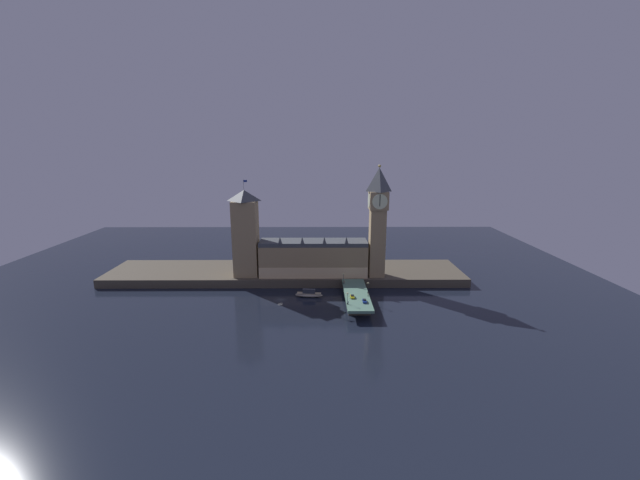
{
  "coord_description": "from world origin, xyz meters",
  "views": [
    {
      "loc": [
        20.37,
        -198.41,
        80.03
      ],
      "look_at": [
        21.71,
        20.0,
        28.53
      ],
      "focal_mm": 22.0,
      "sensor_mm": 36.0,
      "label": 1
    }
  ],
  "objects": [
    {
      "name": "bridge",
      "position": [
        40.72,
        -5.0,
        3.77
      ],
      "size": [
        12.54,
        46.0,
        5.65
      ],
      "color": "slate",
      "rests_on": "ground_plane"
    },
    {
      "name": "parliament_hall",
      "position": [
        17.8,
        29.05,
        15.48
      ],
      "size": [
        63.94,
        17.44,
        24.99
      ],
      "color": "#9E845B",
      "rests_on": "embankment"
    },
    {
      "name": "clock_tower",
      "position": [
        55.4,
        26.0,
        39.86
      ],
      "size": [
        11.12,
        11.23,
        65.7
      ],
      "color": "#9E845B",
      "rests_on": "embankment"
    },
    {
      "name": "car_southbound_lead",
      "position": [
        43.48,
        -17.12,
        6.33
      ],
      "size": [
        1.96,
        4.29,
        1.46
      ],
      "color": "navy",
      "rests_on": "bridge"
    },
    {
      "name": "pedestrian_near_rail",
      "position": [
        35.21,
        -19.75,
        6.52
      ],
      "size": [
        0.38,
        0.38,
        1.66
      ],
      "color": "black",
      "rests_on": "bridge"
    },
    {
      "name": "street_lamp_near",
      "position": [
        34.81,
        -19.72,
        9.45
      ],
      "size": [
        1.34,
        0.6,
        6.07
      ],
      "color": "#2D3333",
      "rests_on": "bridge"
    },
    {
      "name": "victoria_tower",
      "position": [
        -22.32,
        28.52,
        30.81
      ],
      "size": [
        14.32,
        14.32,
        57.23
      ],
      "color": "#9E845B",
      "rests_on": "embankment"
    },
    {
      "name": "embankment",
      "position": [
        0.0,
        39.0,
        2.54
      ],
      "size": [
        220.0,
        42.0,
        5.09
      ],
      "color": "#4C4438",
      "rests_on": "ground_plane"
    },
    {
      "name": "car_northbound_trail",
      "position": [
        37.97,
        -11.18,
        6.32
      ],
      "size": [
        2.1,
        4.04,
        1.43
      ],
      "color": "yellow",
      "rests_on": "bridge"
    },
    {
      "name": "boat_upstream",
      "position": [
        15.52,
        4.37,
        1.64
      ],
      "size": [
        15.32,
        5.28,
        4.49
      ],
      "color": "#B2A893",
      "rests_on": "ground_plane"
    },
    {
      "name": "pedestrian_mid_walk",
      "position": [
        46.24,
        -9.34,
        6.57
      ],
      "size": [
        0.38,
        0.38,
        1.74
      ],
      "color": "black",
      "rests_on": "bridge"
    },
    {
      "name": "ground_plane",
      "position": [
        0.0,
        0.0,
        0.0
      ],
      "size": [
        400.0,
        400.0,
        0.0
      ],
      "primitive_type": "plane",
      "color": "black"
    },
    {
      "name": "street_lamp_mid",
      "position": [
        46.64,
        -5.0,
        9.53
      ],
      "size": [
        1.34,
        0.6,
        6.19
      ],
      "color": "#2D3333",
      "rests_on": "bridge"
    },
    {
      "name": "street_lamp_far",
      "position": [
        34.81,
        9.72,
        9.67
      ],
      "size": [
        1.34,
        0.6,
        6.42
      ],
      "color": "#2D3333",
      "rests_on": "bridge"
    },
    {
      "name": "pedestrian_far_rail",
      "position": [
        35.21,
        9.87,
        6.6
      ],
      "size": [
        0.38,
        0.38,
        1.8
      ],
      "color": "black",
      "rests_on": "bridge"
    }
  ]
}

